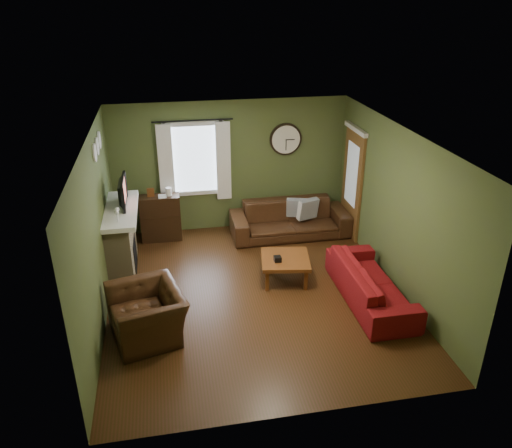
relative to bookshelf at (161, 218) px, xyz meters
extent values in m
cube|color=#3C220F|center=(1.43, -2.26, -0.45)|extent=(4.60, 5.20, 0.00)
cube|color=white|center=(1.43, -2.26, 2.15)|extent=(4.60, 5.20, 0.00)
cube|color=#49592C|center=(-0.87, -2.26, 0.85)|extent=(0.00, 5.20, 2.60)
cube|color=#49592C|center=(3.73, -2.26, 0.85)|extent=(0.00, 5.20, 2.60)
cube|color=#49592C|center=(1.43, 0.34, 0.85)|extent=(4.60, 0.00, 2.60)
cube|color=#49592C|center=(1.43, -4.86, 0.85)|extent=(4.60, 0.00, 2.60)
cube|color=tan|center=(-0.67, -1.11, 0.10)|extent=(0.40, 1.40, 1.10)
cube|color=black|center=(-0.48, -1.11, -0.15)|extent=(0.04, 0.60, 0.55)
cube|color=white|center=(-0.64, -1.11, 0.69)|extent=(0.58, 1.60, 0.08)
imported|color=black|center=(-0.62, -0.96, 0.90)|extent=(0.08, 0.60, 0.35)
cube|color=#994C3F|center=(-0.54, -0.96, 0.96)|extent=(0.02, 0.62, 0.36)
cylinder|color=white|center=(-0.85, -1.46, 1.80)|extent=(0.28, 0.28, 0.03)
cylinder|color=white|center=(-0.85, -1.11, 1.80)|extent=(0.28, 0.28, 0.03)
cylinder|color=white|center=(-0.85, -0.76, 1.80)|extent=(0.28, 0.28, 0.03)
cylinder|color=black|center=(0.73, 0.22, 1.82)|extent=(0.03, 0.03, 1.50)
cube|color=white|center=(0.18, 0.22, 1.00)|extent=(0.28, 0.04, 1.55)
cube|color=white|center=(1.28, 0.22, 1.00)|extent=(0.28, 0.04, 1.55)
cube|color=brown|center=(3.70, -0.41, 0.60)|extent=(0.05, 0.90, 2.10)
imported|color=brown|center=(-0.01, -0.06, 0.51)|extent=(0.16, 0.21, 0.02)
imported|color=#382011|center=(2.51, -0.27, -0.12)|extent=(2.31, 0.90, 0.68)
cube|color=gray|center=(2.86, -0.31, 0.10)|extent=(0.43, 0.25, 0.42)
cube|color=gray|center=(2.65, -0.21, 0.10)|extent=(0.40, 0.22, 0.38)
imported|color=maroon|center=(3.19, -2.76, -0.15)|extent=(0.81, 2.07, 0.61)
imported|color=#382011|center=(-0.23, -3.02, -0.10)|extent=(1.20, 1.29, 0.70)
cube|color=black|center=(1.86, -2.02, -0.05)|extent=(0.12, 0.12, 0.09)
camera|label=1|loc=(0.19, -8.97, 4.00)|focal=35.00mm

